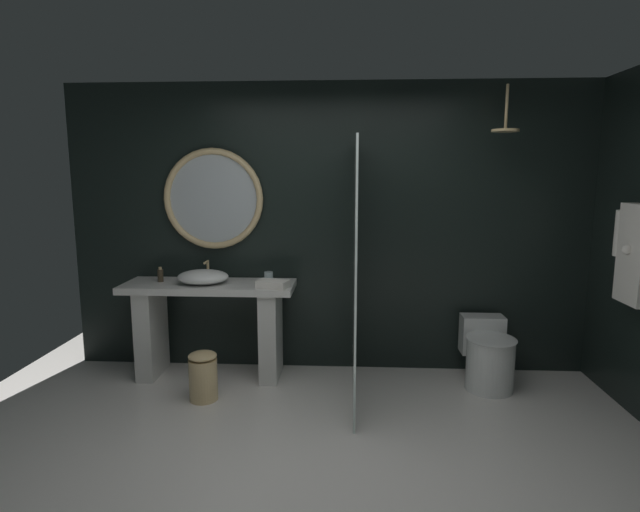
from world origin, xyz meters
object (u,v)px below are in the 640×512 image
at_px(tumbler_cup, 269,277).
at_px(toilet, 488,355).
at_px(round_wall_mirror, 213,199).
at_px(hanging_bathrobe, 637,249).
at_px(vessel_sink, 203,277).
at_px(folded_hand_towel, 273,284).
at_px(rain_shower_head, 505,126).
at_px(soap_dispenser, 160,275).
at_px(waste_bin, 203,376).

height_order(tumbler_cup, toilet, tumbler_cup).
bearing_deg(round_wall_mirror, hanging_bathrobe, -14.40).
bearing_deg(vessel_sink, tumbler_cup, 7.06).
distance_m(toilet, folded_hand_towel, 1.93).
bearing_deg(rain_shower_head, soap_dispenser, 178.21).
height_order(vessel_sink, hanging_bathrobe, hanging_bathrobe).
bearing_deg(tumbler_cup, rain_shower_head, -2.88).
bearing_deg(hanging_bathrobe, round_wall_mirror, 165.60).
distance_m(round_wall_mirror, rain_shower_head, 2.55).
height_order(round_wall_mirror, toilet, round_wall_mirror).
bearing_deg(folded_hand_towel, hanging_bathrobe, -9.47).
bearing_deg(folded_hand_towel, soap_dispenser, 169.45).
height_order(hanging_bathrobe, toilet, hanging_bathrobe).
bearing_deg(toilet, tumbler_cup, 175.78).
bearing_deg(rain_shower_head, round_wall_mirror, 173.26).
distance_m(soap_dispenser, rain_shower_head, 3.18).
relative_size(toilet, folded_hand_towel, 2.43).
distance_m(hanging_bathrobe, toilet, 1.42).
distance_m(vessel_sink, rain_shower_head, 2.81).
height_order(round_wall_mirror, folded_hand_towel, round_wall_mirror).
xyz_separation_m(soap_dispenser, hanging_bathrobe, (3.72, -0.64, 0.36)).
relative_size(rain_shower_head, waste_bin, 0.92).
distance_m(vessel_sink, round_wall_mirror, 0.71).
xyz_separation_m(round_wall_mirror, rain_shower_head, (2.47, -0.29, 0.60)).
bearing_deg(toilet, rain_shower_head, 39.29).
distance_m(rain_shower_head, folded_hand_towel, 2.28).
height_order(soap_dispenser, folded_hand_towel, soap_dispenser).
bearing_deg(waste_bin, tumbler_cup, 50.15).
bearing_deg(round_wall_mirror, soap_dispenser, -155.73).
relative_size(round_wall_mirror, rain_shower_head, 2.46).
xyz_separation_m(soap_dispenser, round_wall_mirror, (0.45, 0.20, 0.66)).
relative_size(tumbler_cup, waste_bin, 0.24).
height_order(tumbler_cup, round_wall_mirror, round_wall_mirror).
xyz_separation_m(vessel_sink, rain_shower_head, (2.51, -0.03, 1.26)).
distance_m(round_wall_mirror, hanging_bathrobe, 3.40).
xyz_separation_m(round_wall_mirror, waste_bin, (0.07, -0.74, -1.37)).
relative_size(toilet, waste_bin, 1.55).
bearing_deg(vessel_sink, hanging_bathrobe, -9.87).
bearing_deg(waste_bin, folded_hand_towel, 33.53).
height_order(vessel_sink, folded_hand_towel, vessel_sink).
relative_size(soap_dispenser, rain_shower_head, 0.36).
relative_size(soap_dispenser, hanging_bathrobe, 0.17).
distance_m(tumbler_cup, toilet, 2.00).
relative_size(vessel_sink, folded_hand_towel, 1.74).
bearing_deg(soap_dispenser, toilet, -2.65).
xyz_separation_m(tumbler_cup, hanging_bathrobe, (2.76, -0.65, 0.37)).
bearing_deg(soap_dispenser, hanging_bathrobe, -9.77).
bearing_deg(round_wall_mirror, waste_bin, -84.78).
height_order(vessel_sink, waste_bin, vessel_sink).
bearing_deg(folded_hand_towel, toilet, 1.88).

